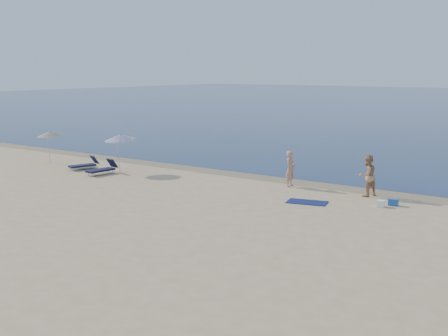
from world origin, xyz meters
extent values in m
cube|color=#847254|center=(0.00, 19.40, 0.00)|extent=(240.00, 1.60, 0.00)
imported|color=tan|center=(2.33, 18.20, 0.90)|extent=(0.46, 0.68, 1.79)
imported|color=tan|center=(6.26, 18.30, 0.96)|extent=(1.05, 1.15, 1.92)
cube|color=#0F184B|center=(4.59, 15.58, 0.01)|extent=(1.92, 1.36, 0.03)
cube|color=white|center=(7.51, 16.68, 0.14)|extent=(0.38, 0.35, 0.28)
cube|color=#2058B1|center=(7.87, 17.23, 0.14)|extent=(0.44, 0.34, 0.29)
cylinder|color=silver|center=(-7.54, 16.08, 0.97)|extent=(0.07, 0.24, 2.04)
cone|color=white|center=(-7.54, 16.27, 1.99)|extent=(2.03, 2.05, 0.48)
sphere|color=silver|center=(-7.54, 16.27, 2.16)|extent=(0.06, 0.06, 0.06)
cylinder|color=silver|center=(-13.30, 15.77, 0.90)|extent=(0.10, 0.18, 1.91)
cone|color=beige|center=(-13.30, 15.91, 1.85)|extent=(2.07, 2.08, 0.42)
sphere|color=silver|center=(-13.30, 15.91, 2.02)|extent=(0.06, 0.06, 0.06)
cube|color=#161C3C|center=(-9.94, 15.49, 0.23)|extent=(1.01, 1.64, 0.10)
cube|color=#161C3C|center=(-9.70, 16.22, 0.51)|extent=(0.65, 0.53, 0.50)
cylinder|color=#A5A5AD|center=(-9.72, 15.42, 0.11)|extent=(0.03, 0.03, 0.23)
cube|color=#141837|center=(-7.87, 15.00, 0.24)|extent=(0.78, 1.68, 0.11)
cube|color=#141837|center=(-7.78, 15.81, 0.54)|extent=(0.64, 0.46, 0.53)
cylinder|color=#A5A5AD|center=(-7.63, 14.98, 0.12)|extent=(0.03, 0.03, 0.24)
camera|label=1|loc=(15.38, -6.17, 5.77)|focal=45.00mm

